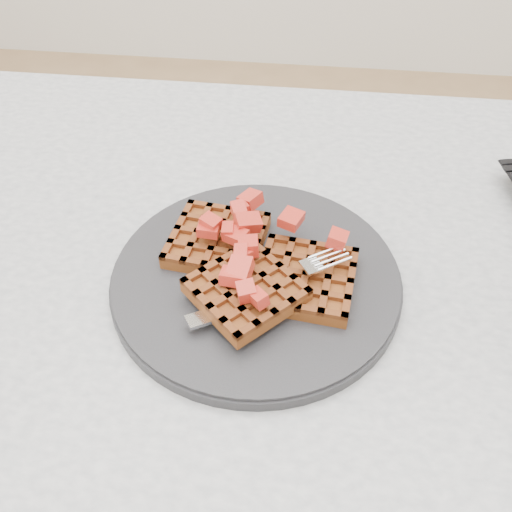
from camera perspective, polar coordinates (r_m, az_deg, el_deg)
name	(u,v)px	position (r m, az deg, el deg)	size (l,w,h in m)	color
table	(301,346)	(0.68, 4.52, -8.91)	(1.20, 0.80, 0.75)	silver
plate	(256,278)	(0.58, 0.00, -2.23)	(0.29, 0.29, 0.02)	#242426
waffles	(256,268)	(0.57, -0.03, -1.19)	(0.20, 0.19, 0.03)	brown
strawberry_pile	(256,246)	(0.55, 0.00, 1.04)	(0.15, 0.15, 0.02)	#A81911
fork	(281,290)	(0.55, 2.56, -3.46)	(0.02, 0.18, 0.02)	silver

